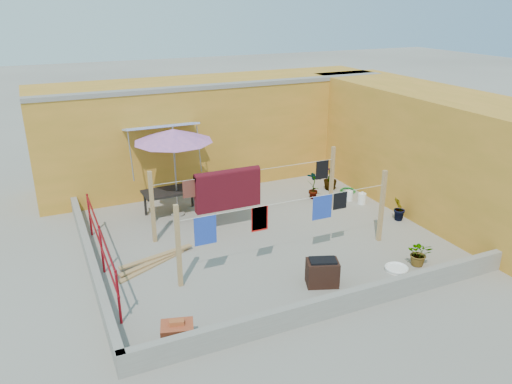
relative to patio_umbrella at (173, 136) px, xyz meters
The scene contains 21 objects.
ground 3.43m from the patio_umbrella, 53.73° to the right, with size 80.00×80.00×0.00m, color #9E998E.
wall_back 3.35m from the patio_umbrella, 51.64° to the left, with size 11.00×3.27×3.21m.
wall_right 7.10m from the patio_umbrella, 17.35° to the right, with size 2.40×9.00×3.20m, color orange.
parapet_front 6.23m from the patio_umbrella, 74.78° to the right, with size 8.30×0.16×0.44m, color gray.
parapet_left 3.86m from the patio_umbrella, 140.22° to the right, with size 0.16×7.30×0.44m, color gray.
red_railing 3.59m from the patio_umbrella, 134.93° to the right, with size 0.05×4.20×1.10m.
clothesline_rig 2.25m from the patio_umbrella, 55.50° to the right, with size 5.09×2.35×1.80m.
patio_umbrella is the anchor object (origin of this frame).
outdoor_table 1.58m from the patio_umbrella, 140.95° to the left, with size 1.58×0.85×0.72m.
brick_stack 5.88m from the patio_umbrella, 106.04° to the right, with size 0.64×0.53×0.48m.
lumber_pile 3.44m from the patio_umbrella, 117.22° to the right, with size 1.86×0.97×0.12m.
brazier 5.34m from the patio_umbrella, 69.80° to the right, with size 0.75×0.63×0.58m.
white_basin 6.37m from the patio_umbrella, 54.24° to the right, with size 0.51×0.51×0.09m.
water_jug_a 5.64m from the patio_umbrella, 15.35° to the right, with size 0.23×0.23×0.36m.
water_jug_b 5.40m from the patio_umbrella, 11.91° to the right, with size 0.21×0.21×0.33m.
green_hose 5.70m from the patio_umbrella, ahead, with size 0.49×0.49×0.07m.
plant_back_a 2.90m from the patio_umbrella, 29.36° to the left, with size 0.66×0.57×0.74m, color #1B611C.
plant_back_b 5.19m from the patio_umbrella, ahead, with size 0.41×0.41×0.73m, color #1B611C.
plant_right_a 4.41m from the patio_umbrella, ahead, with size 0.45×0.30×0.85m, color #1B611C.
plant_right_b 6.23m from the patio_umbrella, 27.85° to the right, with size 0.37×0.30×0.67m, color #1B611C.
plant_right_c 6.64m from the patio_umbrella, 49.95° to the right, with size 0.52×0.45×0.58m, color #1B611C.
Camera 1 is at (-4.75, -10.14, 5.51)m, focal length 35.00 mm.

